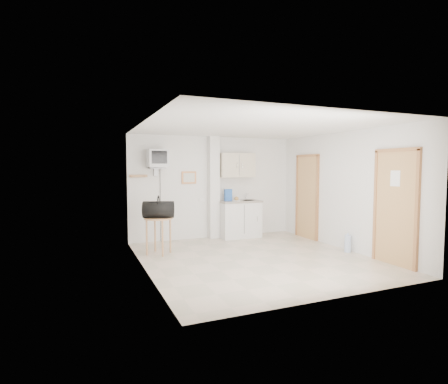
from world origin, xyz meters
name	(u,v)px	position (x,y,z in m)	size (l,w,h in m)	color
ground	(256,258)	(0.00, 0.00, 0.00)	(4.50, 4.50, 0.00)	beige
room_envelope	(265,178)	(0.24, 0.09, 1.54)	(4.24, 4.54, 2.55)	white
kitchenette	(239,205)	(0.57, 2.00, 0.80)	(1.03, 0.58, 2.10)	silver
crt_television	(157,159)	(-1.45, 2.02, 1.94)	(0.44, 0.45, 2.15)	slate
round_table	(159,223)	(-1.65, 1.05, 0.63)	(0.57, 0.57, 0.74)	tan
duffel_bag	(159,209)	(-1.66, 1.00, 0.91)	(0.68, 0.52, 0.45)	black
water_bottle	(348,243)	(1.98, -0.29, 0.18)	(0.13, 0.13, 0.40)	#ADC3E7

